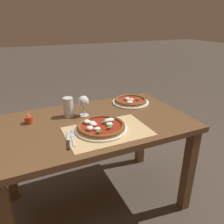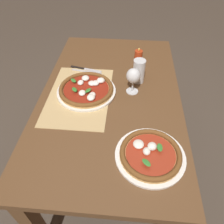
% 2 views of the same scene
% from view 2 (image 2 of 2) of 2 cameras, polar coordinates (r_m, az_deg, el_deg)
% --- Properties ---
extents(ground_plane, '(24.00, 24.00, 0.00)m').
position_cam_2_polar(ground_plane, '(1.84, -0.27, -13.15)').
color(ground_plane, '#473D33').
extents(dining_table, '(1.35, 0.80, 0.74)m').
position_cam_2_polar(dining_table, '(1.34, -0.37, 1.26)').
color(dining_table, brown).
rests_on(dining_table, ground).
extents(paper_placemat, '(0.53, 0.35, 0.00)m').
position_cam_2_polar(paper_placemat, '(1.27, -8.51, 4.44)').
color(paper_placemat, tan).
rests_on(paper_placemat, dining_table).
extents(pizza_near, '(0.34, 0.34, 0.05)m').
position_cam_2_polar(pizza_near, '(1.27, -6.67, 5.90)').
color(pizza_near, white).
rests_on(pizza_near, paper_placemat).
extents(pizza_far, '(0.31, 0.31, 0.05)m').
position_cam_2_polar(pizza_far, '(0.98, 9.95, -10.78)').
color(pizza_far, white).
rests_on(pizza_far, dining_table).
extents(wine_glass, '(0.08, 0.08, 0.16)m').
position_cam_2_polar(wine_glass, '(1.23, 5.59, 9.16)').
color(wine_glass, silver).
rests_on(wine_glass, dining_table).
extents(pint_glass, '(0.07, 0.07, 0.15)m').
position_cam_2_polar(pint_glass, '(1.34, 7.01, 10.45)').
color(pint_glass, silver).
rests_on(pint_glass, dining_table).
extents(fork, '(0.05, 0.20, 0.00)m').
position_cam_2_polar(fork, '(1.45, -6.57, 10.41)').
color(fork, '#B7B7BC').
rests_on(fork, paper_placemat).
extents(knife, '(0.07, 0.21, 0.01)m').
position_cam_2_polar(knife, '(1.47, -6.80, 11.05)').
color(knife, black).
rests_on(knife, paper_placemat).
extents(votive_candle, '(0.06, 0.06, 0.07)m').
position_cam_2_polar(votive_candle, '(1.60, 6.95, 14.74)').
color(votive_candle, '#B23819').
rests_on(votive_candle, dining_table).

